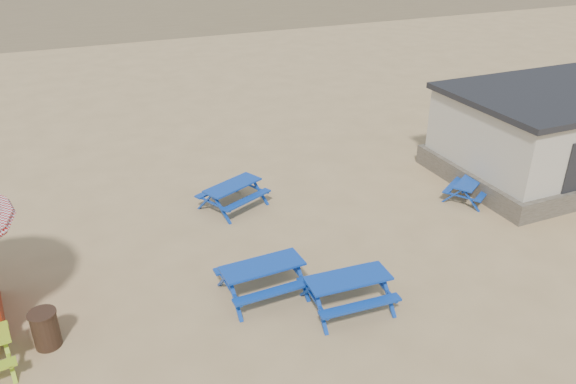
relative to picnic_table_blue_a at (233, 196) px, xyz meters
name	(u,v)px	position (x,y,z in m)	size (l,w,h in m)	color
ground	(294,247)	(0.83, -3.04, -0.41)	(400.00, 400.00, 0.00)	tan
picnic_table_blue_a	(233,196)	(0.00, 0.00, 0.00)	(2.42, 2.23, 0.82)	#062C9B
picnic_table_blue_c	(469,190)	(7.43, -2.59, -0.08)	(2.02, 1.92, 0.66)	#062C9B
picnic_table_blue_d	(263,279)	(-0.79, -4.71, 0.03)	(2.12, 1.73, 0.87)	#062C9B
picnic_table_blue_e	(348,292)	(0.92, -6.02, 0.02)	(2.14, 1.76, 0.86)	#062C9B
picnic_table_blue_f	(520,188)	(9.10, -3.20, -0.07)	(2.00, 1.84, 0.68)	#062C9B
litter_bin	(45,329)	(-5.88, -4.56, 0.05)	(0.62, 0.62, 0.91)	#352218
amenity_block	(551,133)	(11.33, -2.04, 1.16)	(7.40, 5.40, 3.15)	#665B4C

